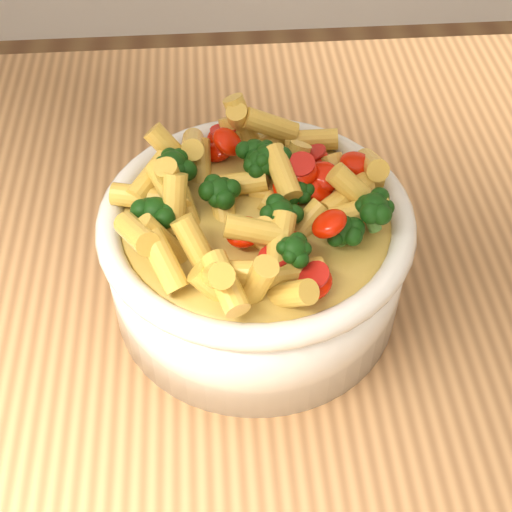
{
  "coord_description": "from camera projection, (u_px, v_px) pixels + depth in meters",
  "views": [
    {
      "loc": [
        -0.04,
        -0.32,
        1.33
      ],
      "look_at": [
        -0.02,
        0.03,
        0.95
      ],
      "focal_mm": 50.0,
      "sensor_mm": 36.0,
      "label": 1
    }
  ],
  "objects": [
    {
      "name": "pasta_salad",
      "position": [
        256.0,
        195.0,
        0.47
      ],
      "size": [
        0.17,
        0.17,
        0.04
      ],
      "color": "#FFD150",
      "rests_on": "serving_bowl"
    },
    {
      "name": "serving_bowl",
      "position": [
        256.0,
        255.0,
        0.52
      ],
      "size": [
        0.22,
        0.22,
        0.09
      ],
      "color": "white",
      "rests_on": "table"
    },
    {
      "name": "table",
      "position": [
        279.0,
        403.0,
        0.6
      ],
      "size": [
        1.2,
        0.8,
        0.9
      ],
      "color": "tan",
      "rests_on": "ground"
    }
  ]
}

